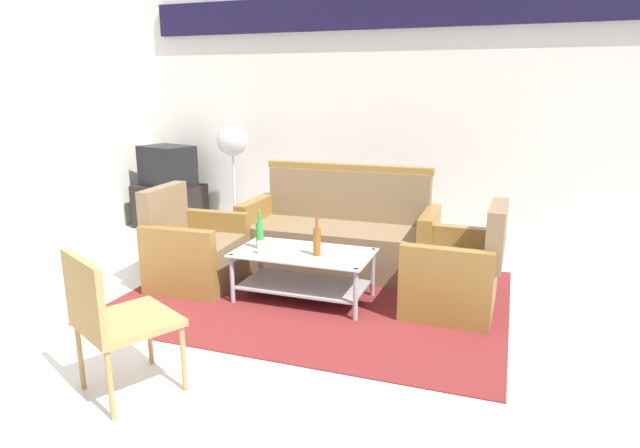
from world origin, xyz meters
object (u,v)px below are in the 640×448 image
at_px(armchair_right, 456,275).
at_px(coffee_table, 304,268).
at_px(wicker_chair, 111,314).
at_px(armchair_left, 194,253).
at_px(pedestal_fan, 232,147).
at_px(tv_stand, 170,206).
at_px(couch, 340,237).
at_px(bottle_green, 260,234).
at_px(television, 168,166).
at_px(cup, 262,248).
at_px(bottle_brown, 317,241).

distance_m(armchair_right, coffee_table, 1.20).
bearing_deg(wicker_chair, armchair_left, 135.69).
bearing_deg(pedestal_fan, tv_stand, -176.72).
distance_m(couch, tv_stand, 2.61).
relative_size(armchair_left, armchair_right, 1.00).
distance_m(bottle_green, television, 2.69).
bearing_deg(pedestal_fan, wicker_chair, -72.45).
xyz_separation_m(bottle_green, wicker_chair, (-0.11, -1.64, -0.04)).
height_order(television, pedestal_fan, pedestal_fan).
bearing_deg(armchair_left, television, -143.01).
bearing_deg(coffee_table, armchair_right, 9.52).
xyz_separation_m(cup, pedestal_fan, (-1.27, 1.90, 0.55)).
bearing_deg(couch, bottle_brown, 95.65).
bearing_deg(armchair_right, tv_stand, 68.92).
bearing_deg(wicker_chair, coffee_table, 101.51).
bearing_deg(tv_stand, coffee_table, -34.88).
xyz_separation_m(bottle_brown, television, (-2.56, 1.75, 0.23)).
bearing_deg(pedestal_fan, television, -176.88).
distance_m(couch, coffee_table, 0.85).
bearing_deg(coffee_table, wicker_chair, -105.97).
height_order(armchair_left, tv_stand, armchair_left).
xyz_separation_m(cup, wicker_chair, (-0.19, -1.51, 0.03)).
xyz_separation_m(cup, television, (-2.14, 1.85, 0.30)).
relative_size(couch, armchair_left, 2.12).
height_order(coffee_table, tv_stand, tv_stand).
relative_size(armchair_left, bottle_brown, 2.75).
distance_m(coffee_table, cup, 0.38).
bearing_deg(wicker_chair, television, 147.60).
relative_size(coffee_table, tv_stand, 1.38).
relative_size(bottle_brown, wicker_chair, 0.37).
height_order(bottle_brown, pedestal_fan, pedestal_fan).
relative_size(bottle_brown, bottle_green, 0.97).
distance_m(armchair_left, television, 2.23).
xyz_separation_m(armchair_right, bottle_green, (-1.55, -0.23, 0.24)).
relative_size(armchair_left, bottle_green, 2.67).
relative_size(couch, armchair_right, 2.12).
xyz_separation_m(couch, bottle_brown, (0.10, -0.90, 0.21)).
relative_size(couch, coffee_table, 1.64).
relative_size(armchair_right, cup, 8.50).
bearing_deg(armchair_left, couch, 124.75).
distance_m(bottle_brown, television, 3.11).
distance_m(armchair_right, wicker_chair, 2.50).
bearing_deg(bottle_brown, cup, -165.93).
bearing_deg(bottle_brown, coffee_table, 158.45).
relative_size(coffee_table, wicker_chair, 1.31).
height_order(armchair_left, pedestal_fan, pedestal_fan).
bearing_deg(coffee_table, armchair_left, 178.71).
bearing_deg(armchair_right, armchair_left, 95.93).
distance_m(armchair_right, cup, 1.52).
xyz_separation_m(coffee_table, wicker_chair, (-0.48, -1.67, 0.22)).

